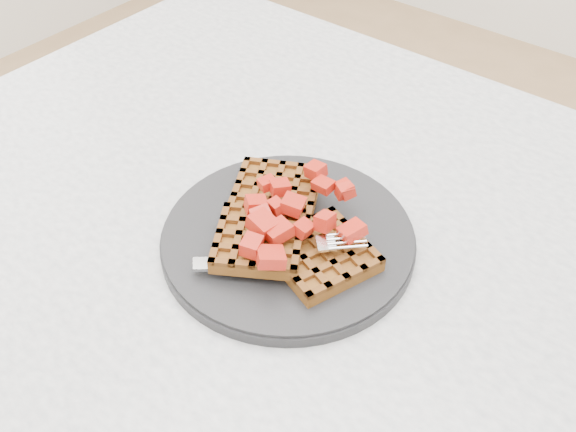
{
  "coord_description": "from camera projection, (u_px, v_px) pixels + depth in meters",
  "views": [
    {
      "loc": [
        0.23,
        -0.41,
        1.24
      ],
      "look_at": [
        -0.06,
        -0.04,
        0.79
      ],
      "focal_mm": 40.0,
      "sensor_mm": 36.0,
      "label": 1
    }
  ],
  "objects": [
    {
      "name": "table",
      "position": [
        352.0,
        318.0,
        0.75
      ],
      "size": [
        1.2,
        0.8,
        0.75
      ],
      "color": "silver",
      "rests_on": "ground"
    },
    {
      "name": "plate",
      "position": [
        288.0,
        238.0,
        0.67
      ],
      "size": [
        0.27,
        0.27,
        0.02
      ],
      "primitive_type": "cylinder",
      "color": "black",
      "rests_on": "table"
    },
    {
      "name": "strawberry_pile",
      "position": [
        288.0,
        206.0,
        0.64
      ],
      "size": [
        0.15,
        0.15,
        0.02
      ],
      "primitive_type": null,
      "color": "#9C0800",
      "rests_on": "waffles"
    },
    {
      "name": "waffles",
      "position": [
        286.0,
        227.0,
        0.66
      ],
      "size": [
        0.21,
        0.2,
        0.03
      ],
      "color": "brown",
      "rests_on": "plate"
    },
    {
      "name": "fork",
      "position": [
        293.0,
        260.0,
        0.63
      ],
      "size": [
        0.14,
        0.14,
        0.02
      ],
      "primitive_type": null,
      "rotation": [
        0.0,
        0.0,
        -0.79
      ],
      "color": "silver",
      "rests_on": "plate"
    }
  ]
}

